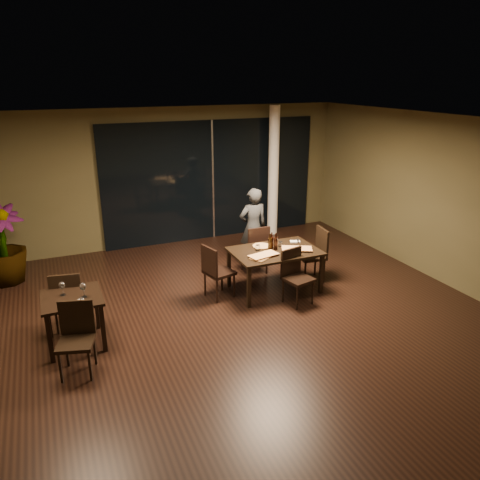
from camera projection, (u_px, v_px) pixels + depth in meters
name	position (u px, v px, depth m)	size (l,w,h in m)	color
ground	(240.00, 321.00, 7.31)	(8.00, 8.00, 0.00)	black
wall_back	(168.00, 177.00, 10.32)	(8.00, 0.10, 3.00)	#443E24
wall_front	(465.00, 395.00, 3.29)	(8.00, 0.10, 3.00)	#443E24
wall_right	(449.00, 202.00, 8.30)	(0.10, 8.00, 3.00)	#443E24
ceiling	(240.00, 123.00, 6.30)	(8.00, 8.00, 0.04)	white
window_panel	(212.00, 180.00, 10.66)	(5.00, 0.06, 2.70)	black
column	(273.00, 172.00, 10.86)	(0.24, 0.24, 3.00)	white
main_table	(275.00, 254.00, 8.14)	(1.50, 1.00, 0.75)	black
side_table	(72.00, 305.00, 6.47)	(0.80, 0.80, 0.75)	black
chair_main_far	(256.00, 247.00, 8.88)	(0.45, 0.45, 0.96)	black
chair_main_near	(295.00, 273.00, 7.77)	(0.51, 0.51, 0.92)	black
chair_main_left	(215.00, 269.00, 7.89)	(0.54, 0.54, 0.95)	black
chair_main_right	(316.00, 252.00, 8.61)	(0.51, 0.51, 0.99)	black
chair_side_far	(68.00, 298.00, 6.88)	(0.51, 0.51, 0.95)	black
chair_side_near	(77.00, 334.00, 5.93)	(0.54, 0.54, 0.94)	black
diner	(253.00, 227.00, 9.22)	(0.53, 0.36, 1.58)	#292B2E
potted_plant	(2.00, 244.00, 8.42)	(0.82, 0.82, 1.50)	#1B4617
pizza_board_left	(264.00, 256.00, 7.83)	(0.52, 0.26, 0.01)	#4F3419
pizza_board_right	(297.00, 250.00, 8.13)	(0.52, 0.26, 0.01)	#402414
oblong_pizza_left	(264.00, 255.00, 7.83)	(0.48, 0.22, 0.02)	maroon
oblong_pizza_right	(297.00, 249.00, 8.12)	(0.50, 0.24, 0.02)	maroon
round_pizza	(262.00, 246.00, 8.29)	(0.31, 0.31, 0.01)	#AF2D13
bottle_a	(270.00, 242.00, 8.07)	(0.07, 0.07, 0.30)	black
bottle_b	(276.00, 242.00, 8.09)	(0.07, 0.07, 0.30)	black
bottle_c	(272.00, 241.00, 8.15)	(0.06, 0.06, 0.29)	black
tumbler_left	(258.00, 248.00, 8.11)	(0.08, 0.08, 0.09)	white
tumbler_right	(281.00, 244.00, 8.28)	(0.08, 0.08, 0.09)	white
napkin_near	(304.00, 248.00, 8.21)	(0.18, 0.10, 0.01)	white
napkin_far	(295.00, 241.00, 8.53)	(0.18, 0.10, 0.01)	silver
wine_glass_a	(62.00, 289.00, 6.44)	(0.08, 0.08, 0.19)	white
wine_glass_b	(83.00, 290.00, 6.38)	(0.09, 0.09, 0.20)	white
side_napkin	(77.00, 302.00, 6.26)	(0.18, 0.11, 0.01)	white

